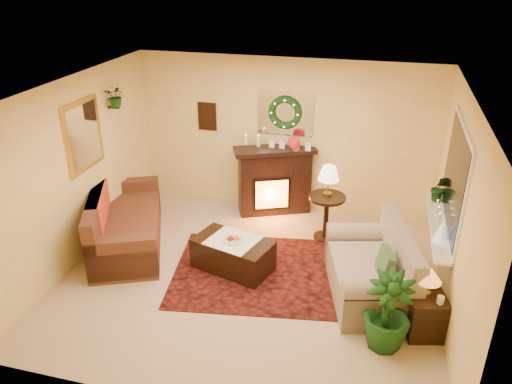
% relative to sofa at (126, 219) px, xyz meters
% --- Properties ---
extents(floor, '(5.00, 5.00, 0.00)m').
position_rel_sofa_xyz_m(floor, '(2.04, -0.41, -0.43)').
color(floor, beige).
rests_on(floor, ground).
extents(ceiling, '(5.00, 5.00, 0.00)m').
position_rel_sofa_xyz_m(ceiling, '(2.04, -0.41, 2.17)').
color(ceiling, white).
rests_on(ceiling, ground).
extents(wall_back, '(5.00, 5.00, 0.00)m').
position_rel_sofa_xyz_m(wall_back, '(2.04, 1.84, 0.87)').
color(wall_back, '#EFD88C').
rests_on(wall_back, ground).
extents(wall_front, '(5.00, 5.00, 0.00)m').
position_rel_sofa_xyz_m(wall_front, '(2.04, -2.66, 0.87)').
color(wall_front, '#EFD88C').
rests_on(wall_front, ground).
extents(wall_left, '(4.50, 4.50, 0.00)m').
position_rel_sofa_xyz_m(wall_left, '(-0.46, -0.41, 0.87)').
color(wall_left, '#EFD88C').
rests_on(wall_left, ground).
extents(wall_right, '(4.50, 4.50, 0.00)m').
position_rel_sofa_xyz_m(wall_right, '(4.54, -0.41, 0.87)').
color(wall_right, '#EFD88C').
rests_on(wall_right, ground).
extents(area_rug, '(2.81, 2.28, 0.01)m').
position_rel_sofa_xyz_m(area_rug, '(2.23, -0.24, -0.42)').
color(area_rug, '#440E10').
rests_on(area_rug, floor).
extents(sofa, '(1.73, 2.33, 0.92)m').
position_rel_sofa_xyz_m(sofa, '(0.00, 0.00, 0.00)').
color(sofa, brown).
rests_on(sofa, floor).
extents(red_throw, '(0.73, 1.19, 0.02)m').
position_rel_sofa_xyz_m(red_throw, '(-0.07, 0.14, 0.03)').
color(red_throw, red).
rests_on(red_throw, sofa).
extents(fireplace, '(1.25, 0.83, 1.10)m').
position_rel_sofa_xyz_m(fireplace, '(1.92, 1.63, 0.12)').
color(fireplace, black).
rests_on(fireplace, floor).
extents(poinsettia, '(0.20, 0.20, 0.20)m').
position_rel_sofa_xyz_m(poinsettia, '(2.24, 1.58, 0.87)').
color(poinsettia, red).
rests_on(poinsettia, fireplace).
extents(mantel_candle_a, '(0.05, 0.05, 0.16)m').
position_rel_sofa_xyz_m(mantel_candle_a, '(1.43, 1.61, 0.83)').
color(mantel_candle_a, white).
rests_on(mantel_candle_a, fireplace).
extents(mantel_candle_b, '(0.06, 0.06, 0.19)m').
position_rel_sofa_xyz_m(mantel_candle_b, '(1.64, 1.62, 0.83)').
color(mantel_candle_b, '#F8F2CC').
rests_on(mantel_candle_b, fireplace).
extents(mantel_mirror, '(0.92, 0.02, 0.72)m').
position_rel_sofa_xyz_m(mantel_mirror, '(2.04, 1.82, 1.27)').
color(mantel_mirror, white).
rests_on(mantel_mirror, wall_back).
extents(wreath, '(0.55, 0.11, 0.55)m').
position_rel_sofa_xyz_m(wreath, '(2.04, 1.78, 1.29)').
color(wreath, '#194719').
rests_on(wreath, wall_back).
extents(wall_art, '(0.32, 0.03, 0.48)m').
position_rel_sofa_xyz_m(wall_art, '(0.69, 1.82, 1.12)').
color(wall_art, '#381E11').
rests_on(wall_art, wall_back).
extents(gold_mirror, '(0.03, 0.84, 1.00)m').
position_rel_sofa_xyz_m(gold_mirror, '(-0.44, -0.11, 1.32)').
color(gold_mirror, gold).
rests_on(gold_mirror, wall_left).
extents(hanging_plant, '(0.33, 0.28, 0.36)m').
position_rel_sofa_xyz_m(hanging_plant, '(-0.30, 0.64, 1.54)').
color(hanging_plant, '#194719').
rests_on(hanging_plant, wall_left).
extents(loveseat, '(1.29, 1.77, 0.92)m').
position_rel_sofa_xyz_m(loveseat, '(3.62, -0.36, -0.01)').
color(loveseat, tan).
rests_on(loveseat, floor).
extents(window_frame, '(0.03, 1.86, 1.36)m').
position_rel_sofa_xyz_m(window_frame, '(4.53, 0.14, 1.12)').
color(window_frame, white).
rests_on(window_frame, wall_right).
extents(window_glass, '(0.02, 1.70, 1.22)m').
position_rel_sofa_xyz_m(window_glass, '(4.51, 0.14, 1.12)').
color(window_glass, black).
rests_on(window_glass, wall_right).
extents(window_sill, '(0.22, 1.86, 0.04)m').
position_rel_sofa_xyz_m(window_sill, '(4.42, 0.14, 0.44)').
color(window_sill, white).
rests_on(window_sill, wall_right).
extents(mini_tree, '(0.21, 0.21, 0.32)m').
position_rel_sofa_xyz_m(mini_tree, '(4.42, -0.30, 0.61)').
color(mini_tree, silver).
rests_on(mini_tree, window_sill).
extents(sill_plant, '(0.29, 0.23, 0.52)m').
position_rel_sofa_xyz_m(sill_plant, '(4.45, 0.83, 0.66)').
color(sill_plant, '#1A5E1A').
rests_on(sill_plant, window_sill).
extents(side_table_round, '(0.73, 0.73, 0.73)m').
position_rel_sofa_xyz_m(side_table_round, '(2.90, 0.93, -0.10)').
color(side_table_round, '#3D1A0F').
rests_on(side_table_round, floor).
extents(lamp_cream, '(0.32, 0.32, 0.49)m').
position_rel_sofa_xyz_m(lamp_cream, '(2.89, 0.95, 0.45)').
color(lamp_cream, '#FFE2B0').
rests_on(lamp_cream, side_table_round).
extents(end_table_square, '(0.51, 0.51, 0.51)m').
position_rel_sofa_xyz_m(end_table_square, '(4.30, -0.97, -0.16)').
color(end_table_square, black).
rests_on(end_table_square, floor).
extents(lamp_tiffany, '(0.29, 0.29, 0.42)m').
position_rel_sofa_xyz_m(lamp_tiffany, '(4.27, -0.95, 0.32)').
color(lamp_tiffany, yellow).
rests_on(lamp_tiffany, end_table_square).
extents(coffee_table, '(1.20, 0.87, 0.45)m').
position_rel_sofa_xyz_m(coffee_table, '(1.75, -0.25, -0.22)').
color(coffee_table, '#36150D').
rests_on(coffee_table, floor).
extents(fruit_bowl, '(0.28, 0.28, 0.07)m').
position_rel_sofa_xyz_m(fruit_bowl, '(1.77, -0.27, 0.02)').
color(fruit_bowl, silver).
rests_on(fruit_bowl, coffee_table).
extents(floor_palm, '(1.68, 1.68, 2.83)m').
position_rel_sofa_xyz_m(floor_palm, '(3.86, -1.29, 0.02)').
color(floor_palm, '#183716').
rests_on(floor_palm, floor).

